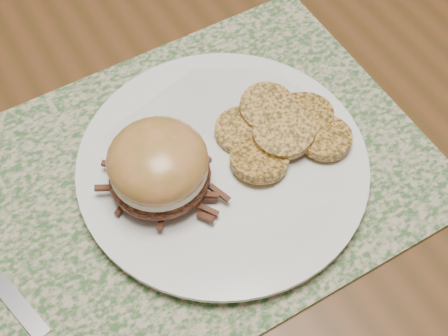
{
  "coord_description": "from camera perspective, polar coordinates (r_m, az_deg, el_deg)",
  "views": [
    {
      "loc": [
        -0.35,
        -0.4,
        1.26
      ],
      "look_at": [
        -0.2,
        -0.14,
        0.79
      ],
      "focal_mm": 50.0,
      "sensor_mm": 36.0,
      "label": 1
    }
  ],
  "objects": [
    {
      "name": "roasted_potatoes",
      "position": [
        0.6,
        5.2,
        3.53
      ],
      "size": [
        0.14,
        0.12,
        0.03
      ],
      "color": "#BB8137",
      "rests_on": "dinner_plate"
    },
    {
      "name": "ground",
      "position": [
        1.37,
        4.38,
        -10.25
      ],
      "size": [
        3.5,
        3.5,
        0.0
      ],
      "primitive_type": "plane",
      "color": "#4F2F1B",
      "rests_on": "ground"
    },
    {
      "name": "placemat",
      "position": [
        0.6,
        -3.02,
        -0.76
      ],
      "size": [
        0.45,
        0.33,
        0.0
      ],
      "primitive_type": "cube",
      "color": "#355A2E",
      "rests_on": "dining_table"
    },
    {
      "name": "dinner_plate",
      "position": [
        0.59,
        -0.12,
        0.2
      ],
      "size": [
        0.26,
        0.26,
        0.02
      ],
      "primitive_type": "cylinder",
      "color": "white",
      "rests_on": "placemat"
    },
    {
      "name": "pork_sandwich",
      "position": [
        0.55,
        -6.01,
        0.06
      ],
      "size": [
        0.11,
        0.1,
        0.07
      ],
      "rotation": [
        0.0,
        0.0,
        -0.2
      ],
      "color": "black",
      "rests_on": "dinner_plate"
    },
    {
      "name": "dining_table",
      "position": [
        0.79,
        7.51,
        8.75
      ],
      "size": [
        1.5,
        0.9,
        0.75
      ],
      "color": "#553118",
      "rests_on": "ground"
    }
  ]
}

